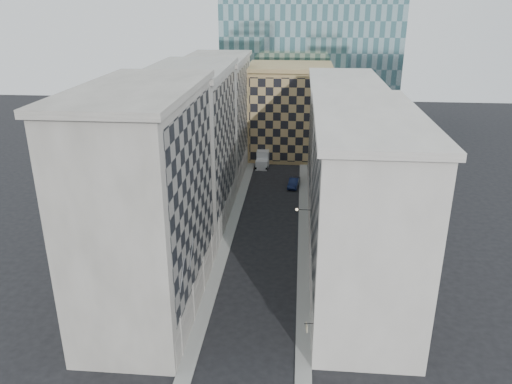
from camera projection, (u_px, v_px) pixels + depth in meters
The scene contains 15 objects.
ground at pixel (243, 381), 43.57m from camera, with size 260.00×260.00×0.00m, color black.
sidewalk_west at pixel (230, 230), 71.81m from camera, with size 1.50×100.00×0.15m, color gray.
sidewalk_east at pixel (303, 233), 70.94m from camera, with size 1.50×100.00×0.15m, color gray.
bldg_left_a at pixel (147, 204), 50.38m from camera, with size 10.80×22.80×23.70m.
bldg_left_b at pixel (193, 148), 70.97m from camera, with size 10.80×22.80×22.70m.
bldg_left_c at pixel (218, 117), 91.57m from camera, with size 10.80×22.80×21.70m.
bldg_right_a at pixel (360, 209), 52.83m from camera, with size 10.80×26.80×20.70m.
bldg_right_b at pixel (342, 144), 78.06m from camera, with size 10.80×28.80×19.70m.
tan_block at pixel (289, 111), 102.97m from camera, with size 16.80×14.80×18.80m.
church_tower at pixel (284, 19), 109.86m from camera, with size 7.20×7.20×51.50m.
flagpoles_left at pixel (187, 264), 46.72m from camera, with size 0.10×6.33×2.33m.
bracket_lamp at pixel (298, 210), 63.22m from camera, with size 1.98×0.36×0.36m.
box_truck at pixel (263, 159), 98.90m from camera, with size 2.54×5.84×3.16m.
dark_car at pixel (294, 183), 87.99m from camera, with size 1.66×4.76×1.57m, color #10193B.
shop_sign at pixel (307, 327), 44.51m from camera, with size 0.82×0.72×0.80m.
Camera 1 is at (4.20, -34.33, 31.26)m, focal length 35.00 mm.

